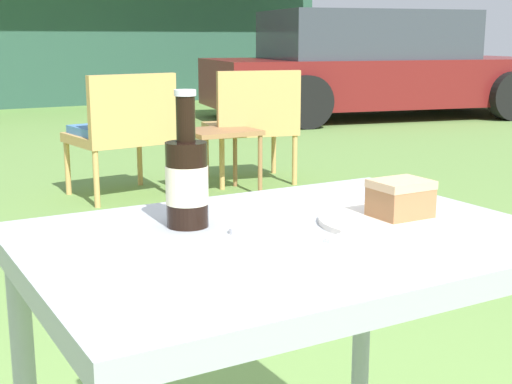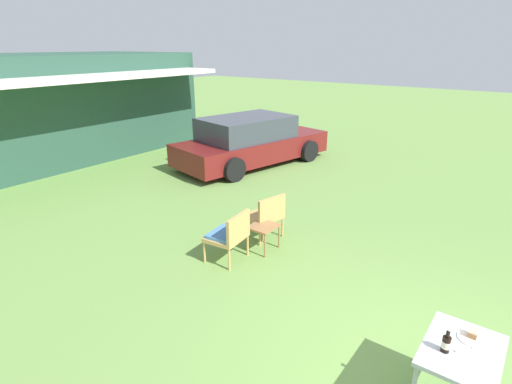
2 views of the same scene
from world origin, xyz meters
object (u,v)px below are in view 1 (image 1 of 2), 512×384
(patio_table, at_px, (286,280))
(cake_on_plate, at_px, (393,210))
(wicker_chair_cushioned, at_px, (122,129))
(wicker_chair_plain, at_px, (253,120))
(parked_car, at_px, (375,67))
(cola_bottle_near, at_px, (187,179))
(garden_side_table, at_px, (220,139))

(patio_table, height_order, cake_on_plate, cake_on_plate)
(wicker_chair_cushioned, relative_size, wicker_chair_plain, 1.00)
(parked_car, xyz_separation_m, cola_bottle_near, (-5.46, -6.21, 0.14))
(cake_on_plate, bearing_deg, wicker_chair_cushioned, 78.31)
(garden_side_table, height_order, cake_on_plate, cake_on_plate)
(garden_side_table, relative_size, cake_on_plate, 1.94)
(cola_bottle_near, bearing_deg, wicker_chair_plain, 58.77)
(patio_table, bearing_deg, wicker_chair_cushioned, 75.09)
(cola_bottle_near, bearing_deg, garden_side_table, 62.13)
(parked_car, relative_size, patio_table, 5.58)
(wicker_chair_cushioned, bearing_deg, garden_side_table, 152.42)
(parked_car, distance_m, wicker_chair_plain, 4.59)
(patio_table, bearing_deg, cola_bottle_near, 135.06)
(wicker_chair_plain, bearing_deg, wicker_chair_cushioned, 11.22)
(cake_on_plate, height_order, cola_bottle_near, cola_bottle_near)
(cake_on_plate, bearing_deg, garden_side_table, 67.99)
(parked_car, bearing_deg, wicker_chair_plain, -127.50)
(patio_table, bearing_deg, wicker_chair_plain, 61.25)
(cola_bottle_near, bearing_deg, cake_on_plate, -26.37)
(parked_car, xyz_separation_m, cake_on_plate, (-5.14, -6.36, 0.08))
(wicker_chair_cushioned, xyz_separation_m, patio_table, (-0.90, -3.38, 0.18))
(wicker_chair_plain, bearing_deg, cake_on_plate, 76.57)
(cake_on_plate, distance_m, cola_bottle_near, 0.36)
(parked_car, bearing_deg, cola_bottle_near, -119.17)
(parked_car, xyz_separation_m, patio_table, (-5.33, -6.33, -0.02))
(wicker_chair_cushioned, bearing_deg, wicker_chair_plain, 172.38)
(wicker_chair_plain, relative_size, cake_on_plate, 3.41)
(wicker_chair_plain, xyz_separation_m, garden_side_table, (-0.36, -0.21, -0.08))
(garden_side_table, height_order, cola_bottle_near, cola_bottle_near)
(cake_on_plate, bearing_deg, patio_table, 169.72)
(wicker_chair_cushioned, distance_m, cola_bottle_near, 3.43)
(parked_car, relative_size, wicker_chair_cushioned, 5.87)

